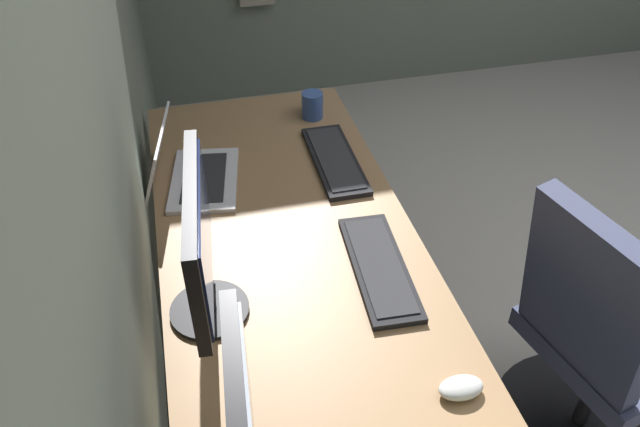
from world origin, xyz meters
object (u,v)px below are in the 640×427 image
Objects in this scene: keyboard_main at (379,267)px; office_chair at (596,351)px; laptop_leftmost at (186,170)px; monitor_primary at (200,244)px; coffee_mug at (312,105)px; keyboard_spare at (335,160)px; mouse_main at (461,388)px.

keyboard_main is 0.71m from office_chair.
laptop_leftmost is at bearing 41.35° from keyboard_main.
laptop_leftmost is 0.39× the size of office_chair.
office_chair is at bearing -99.32° from monitor_primary.
keyboard_spare is at bearing -179.63° from coffee_mug.
laptop_leftmost is at bearing 1.10° from monitor_primary.
keyboard_spare is 4.05× the size of mouse_main.
laptop_leftmost is 0.89× the size of keyboard_main.
monitor_primary is at bearing 53.57° from mouse_main.
keyboard_main and keyboard_spare have the same top height.
monitor_primary reaches higher than keyboard_spare.
keyboard_main is at bearing 7.01° from mouse_main.
keyboard_main is 1.02× the size of keyboard_spare.
coffee_mug is (0.32, 0.00, 0.04)m from keyboard_spare.
keyboard_main is (-0.54, -0.47, -0.04)m from laptop_leftmost.
laptop_leftmost is at bearing 28.75° from mouse_main.
monitor_primary is 1.09× the size of keyboard_main.
monitor_primary is 0.60m from laptop_leftmost.
office_chair is at bearing -70.25° from mouse_main.
monitor_primary is 0.51m from keyboard_main.
coffee_mug is 0.12× the size of office_chair.
laptop_leftmost reaches higher than mouse_main.
coffee_mug is at bearing 1.58° from mouse_main.
mouse_main is 0.66m from office_chair.
keyboard_spare is at bearing 38.60° from office_chair.
coffee_mug is (0.31, -0.49, 0.00)m from laptop_leftmost.
coffee_mug is at bearing -1.12° from keyboard_main.
mouse_main is 0.11× the size of office_chair.
coffee_mug is (0.88, -0.48, -0.18)m from monitor_primary.
office_chair is (-1.06, -0.60, -0.32)m from coffee_mug.
keyboard_spare is (0.57, -0.48, -0.22)m from monitor_primary.
monitor_primary is 3.92× the size of coffee_mug.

